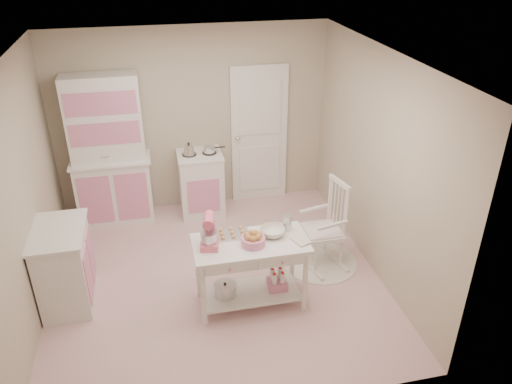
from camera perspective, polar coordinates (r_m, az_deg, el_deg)
room_shell at (r=5.19m, az=-5.29°, el=4.72°), size 3.84×3.84×2.62m
door at (r=7.29m, az=0.37°, el=6.55°), size 0.82×0.05×2.04m
hutch at (r=6.96m, az=-16.47°, el=4.43°), size 1.06×0.50×2.08m
stove at (r=7.15m, az=-6.29°, el=1.00°), size 0.62×0.57×0.92m
base_cabinet at (r=5.81m, az=-20.99°, el=-7.93°), size 0.54×0.84×0.92m
lace_rug at (r=6.32m, az=7.30°, el=-7.90°), size 0.92×0.92×0.01m
rocking_chair at (r=6.02m, az=7.61°, el=-3.70°), size 0.63×0.81×1.10m
work_table at (r=5.44m, az=-0.64°, el=-9.26°), size 1.20×0.60×0.80m
stand_mixer at (r=5.07m, az=-5.38°, el=-4.59°), size 0.25×0.31×0.34m
cookie_tray at (r=5.32m, az=-2.65°, el=-4.82°), size 0.34×0.24×0.02m
bread_basket at (r=5.14m, az=-0.33°, el=-5.62°), size 0.25×0.25×0.09m
mixing_bowl at (r=5.29m, az=1.92°, el=-4.57°), size 0.27×0.27×0.08m
metal_pitcher at (r=5.38m, az=3.58°, el=-3.51°), size 0.10×0.10×0.17m
recipe_book at (r=5.20m, az=4.50°, el=-5.78°), size 0.21×0.24×0.02m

